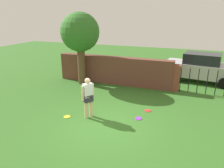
% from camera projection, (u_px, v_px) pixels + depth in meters
% --- Properties ---
extents(ground_plane, '(40.00, 40.00, 0.00)m').
position_uv_depth(ground_plane, '(105.00, 126.00, 7.87)').
color(ground_plane, '#336623').
extents(brick_wall, '(6.77, 0.50, 1.59)m').
position_uv_depth(brick_wall, '(114.00, 70.00, 12.44)').
color(brick_wall, brown).
rests_on(brick_wall, ground).
extents(tree, '(2.16, 2.16, 4.05)m').
position_uv_depth(tree, '(80.00, 33.00, 11.81)').
color(tree, brown).
rests_on(tree, ground).
extents(person, '(0.38, 0.47, 1.62)m').
position_uv_depth(person, '(88.00, 96.00, 8.28)').
color(person, beige).
rests_on(person, ground).
extents(fence_gate, '(3.11, 0.44, 1.40)m').
position_uv_depth(fence_gate, '(203.00, 81.00, 10.84)').
color(fence_gate, brown).
rests_on(fence_gate, ground).
extents(car, '(4.40, 2.37, 1.72)m').
position_uv_depth(car, '(201.00, 68.00, 12.80)').
color(car, '#B7B7BC').
rests_on(car, ground).
extents(frisbee_yellow, '(0.27, 0.27, 0.02)m').
position_uv_depth(frisbee_yellow, '(67.00, 117.00, 8.55)').
color(frisbee_yellow, yellow).
rests_on(frisbee_yellow, ground).
extents(frisbee_red, '(0.27, 0.27, 0.02)m').
position_uv_depth(frisbee_red, '(148.00, 111.00, 9.08)').
color(frisbee_red, red).
rests_on(frisbee_red, ground).
extents(frisbee_purple, '(0.27, 0.27, 0.02)m').
position_uv_depth(frisbee_purple, '(138.00, 119.00, 8.40)').
color(frisbee_purple, purple).
rests_on(frisbee_purple, ground).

